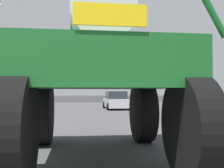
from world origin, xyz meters
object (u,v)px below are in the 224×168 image
at_px(oversize_sprayer, 99,75).
at_px(sedan_ahead, 116,101).
at_px(traffic_signal_far_left, 34,80).
at_px(traffic_signal_near_right, 200,71).

xyz_separation_m(oversize_sprayer, sedan_ahead, (2.17, 16.29, -1.23)).
relative_size(oversize_sprayer, traffic_signal_far_left, 1.49).
relative_size(oversize_sprayer, sedan_ahead, 1.31).
xyz_separation_m(sedan_ahead, traffic_signal_near_right, (2.76, -10.68, 1.77)).
distance_m(oversize_sprayer, traffic_signal_near_right, 7.49).
height_order(sedan_ahead, traffic_signal_far_left, traffic_signal_far_left).
distance_m(sedan_ahead, traffic_signal_near_right, 11.17).
height_order(sedan_ahead, traffic_signal_near_right, traffic_signal_near_right).
bearing_deg(traffic_signal_near_right, oversize_sprayer, -131.30).
bearing_deg(oversize_sprayer, sedan_ahead, -9.77).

